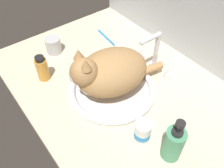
# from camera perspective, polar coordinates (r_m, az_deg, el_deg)

# --- Properties ---
(countertop) EXTENTS (1.05, 0.72, 0.03)m
(countertop) POSITION_cam_1_polar(r_m,az_deg,el_deg) (0.98, 1.29, -0.73)
(countertop) COLOR beige
(countertop) RESTS_ON ground
(backsplash_wall) EXTENTS (1.05, 0.02, 0.37)m
(backsplash_wall) POSITION_cam_1_polar(r_m,az_deg,el_deg) (1.10, 17.32, 14.31)
(backsplash_wall) COLOR #B2B7BC
(backsplash_wall) RESTS_ON ground
(sink_basin) EXTENTS (0.34, 0.34, 0.03)m
(sink_basin) POSITION_cam_1_polar(r_m,az_deg,el_deg) (0.94, -0.00, -1.19)
(sink_basin) COLOR white
(sink_basin) RESTS_ON countertop
(faucet) EXTENTS (0.19, 0.12, 0.18)m
(faucet) POSITION_cam_1_polar(r_m,az_deg,el_deg) (1.01, 10.08, 6.92)
(faucet) COLOR silver
(faucet) RESTS_ON countertop
(cat) EXTENTS (0.25, 0.39, 0.20)m
(cat) POSITION_cam_1_polar(r_m,az_deg,el_deg) (0.86, -0.96, 2.86)
(cat) COLOR tan
(cat) RESTS_ON sink_basin
(metal_jar) EXTENTS (0.07, 0.07, 0.07)m
(metal_jar) POSITION_cam_1_polar(r_m,az_deg,el_deg) (1.14, -13.90, 9.03)
(metal_jar) COLOR #B2B5BA
(metal_jar) RESTS_ON countertop
(amber_bottle) EXTENTS (0.05, 0.05, 0.11)m
(amber_bottle) POSITION_cam_1_polar(r_m,az_deg,el_deg) (1.00, -16.43, 3.59)
(amber_bottle) COLOR gold
(amber_bottle) RESTS_ON countertop
(soap_pump_bottle) EXTENTS (0.06, 0.06, 0.17)m
(soap_pump_bottle) POSITION_cam_1_polar(r_m,az_deg,el_deg) (0.75, 14.54, -13.70)
(soap_pump_bottle) COLOR #4C9E70
(soap_pump_bottle) RESTS_ON countertop
(pill_bottle) EXTENTS (0.06, 0.06, 0.08)m
(pill_bottle) POSITION_cam_1_polar(r_m,az_deg,el_deg) (0.79, 7.34, -11.29)
(pill_bottle) COLOR white
(pill_bottle) RESTS_ON countertop
(toothbrush) EXTENTS (0.19, 0.03, 0.02)m
(toothbrush) POSITION_cam_1_polar(r_m,az_deg,el_deg) (1.20, -0.82, 10.70)
(toothbrush) COLOR #338CD1
(toothbrush) RESTS_ON countertop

